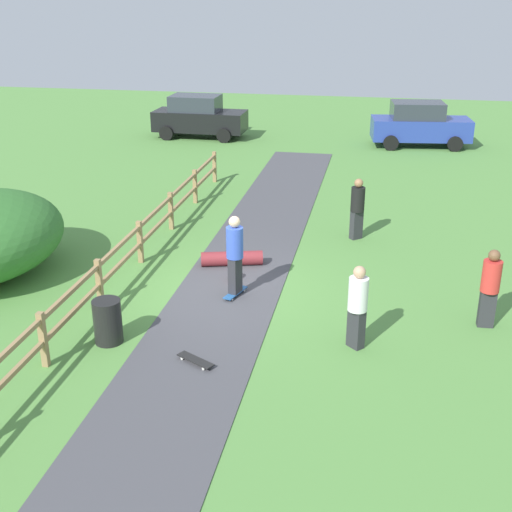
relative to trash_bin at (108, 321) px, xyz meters
name	(u,v)px	position (x,y,z in m)	size (l,w,h in m)	color
ground_plane	(229,291)	(1.80, 2.78, -0.45)	(60.00, 60.00, 0.00)	#568E42
asphalt_path	(229,290)	(1.80, 2.78, -0.44)	(2.40, 28.00, 0.02)	#47474C
wooden_fence	(121,256)	(-0.80, 2.78, 0.22)	(0.12, 18.12, 1.10)	#997A51
trash_bin	(108,321)	(0.00, 0.00, 0.00)	(0.56, 0.56, 0.90)	black
skater_riding	(235,252)	(2.01, 2.53, 0.63)	(0.47, 0.82, 1.90)	#265999
skater_fallen	(232,260)	(1.55, 4.19, -0.25)	(1.58, 1.37, 0.36)	maroon
skateboard_loose	(195,360)	(1.92, -0.51, -0.36)	(0.80, 0.57, 0.08)	black
bystander_black	(357,206)	(4.50, 6.84, 0.50)	(0.54, 0.54, 1.72)	#2D2D33
bystander_white	(358,303)	(4.81, 0.72, 0.49)	(0.54, 0.54, 1.71)	#2D2D33
bystander_red	(490,285)	(7.41, 2.10, 0.48)	(0.39, 0.39, 1.70)	#2D2D33
parked_car_black	(199,117)	(-3.36, 19.07, 0.51)	(4.22, 2.04, 1.92)	black
parked_car_blue	(420,124)	(6.57, 19.06, 0.51)	(4.37, 2.38, 1.92)	#283D99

